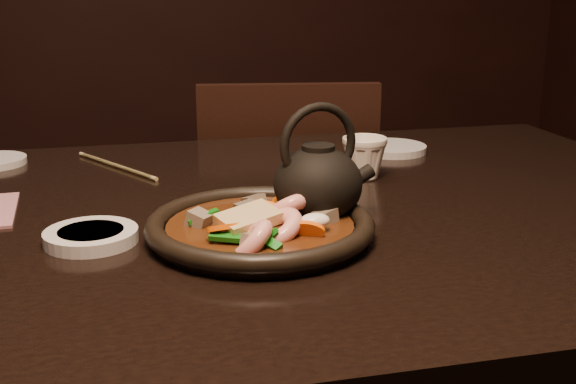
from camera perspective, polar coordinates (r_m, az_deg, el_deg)
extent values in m
cube|color=black|center=(0.98, -9.09, -2.85)|extent=(1.60, 0.90, 0.04)
cylinder|color=black|center=(1.67, 16.10, -8.90)|extent=(0.06, 0.06, 0.71)
cube|color=black|center=(1.78, -0.38, -4.69)|extent=(0.46, 0.46, 0.04)
cylinder|color=black|center=(2.03, 3.92, -8.55)|extent=(0.03, 0.03, 0.39)
cylinder|color=black|center=(1.75, 5.45, -13.00)|extent=(0.03, 0.03, 0.39)
cylinder|color=black|center=(2.01, -5.34, -8.82)|extent=(0.03, 0.03, 0.39)
cylinder|color=black|center=(1.72, -5.49, -13.40)|extent=(0.03, 0.03, 0.39)
cube|color=black|center=(1.54, 0.07, 0.82)|extent=(0.38, 0.09, 0.42)
cylinder|color=black|center=(0.87, -2.21, -3.32)|extent=(0.25, 0.25, 0.01)
torus|color=black|center=(0.87, -2.22, -2.58)|extent=(0.28, 0.28, 0.02)
cylinder|color=#3D1D0B|center=(0.87, -2.21, -2.83)|extent=(0.23, 0.23, 0.01)
ellipsoid|color=#3D1D0B|center=(0.87, -2.21, -2.83)|extent=(0.13, 0.12, 0.04)
torus|color=#FFB0A1|center=(0.88, -0.08, -1.35)|extent=(0.08, 0.08, 0.05)
torus|color=#FFB0A1|center=(0.80, -3.01, -4.03)|extent=(0.06, 0.07, 0.05)
torus|color=#FFB0A1|center=(0.83, -0.83, -2.88)|extent=(0.08, 0.08, 0.04)
cube|color=gray|center=(0.87, -7.03, -2.25)|extent=(0.04, 0.04, 0.03)
cube|color=gray|center=(0.91, -2.65, -0.95)|extent=(0.03, 0.03, 0.03)
cube|color=gray|center=(0.86, -0.12, -2.67)|extent=(0.04, 0.03, 0.03)
cube|color=gray|center=(0.88, 2.92, -2.05)|extent=(0.04, 0.03, 0.03)
cube|color=gray|center=(0.88, -3.21, -1.47)|extent=(0.03, 0.03, 0.03)
cube|color=gray|center=(0.80, -2.68, -4.13)|extent=(0.04, 0.04, 0.03)
cube|color=gray|center=(0.87, -3.57, -2.37)|extent=(0.03, 0.03, 0.03)
cylinder|color=#EE5607|center=(0.88, -2.14, -1.34)|extent=(0.06, 0.05, 0.03)
cylinder|color=#EE5607|center=(0.92, -0.57, -0.84)|extent=(0.04, 0.05, 0.03)
cylinder|color=#EE5607|center=(0.83, 1.46, -3.04)|extent=(0.05, 0.04, 0.04)
cylinder|color=#EE5607|center=(0.81, -4.99, -2.83)|extent=(0.05, 0.05, 0.02)
cube|color=#166D14|center=(0.80, -1.75, -3.85)|extent=(0.03, 0.04, 0.02)
cube|color=#166D14|center=(0.80, -4.86, -3.58)|extent=(0.04, 0.03, 0.01)
cube|color=#166D14|center=(0.87, -1.60, -2.09)|extent=(0.03, 0.04, 0.02)
cube|color=#166D14|center=(0.87, -2.59, -1.89)|extent=(0.02, 0.04, 0.02)
cube|color=#166D14|center=(0.80, -1.96, -3.86)|extent=(0.04, 0.03, 0.03)
cube|color=#166D14|center=(0.87, -6.73, -1.93)|extent=(0.04, 0.02, 0.02)
ellipsoid|color=white|center=(0.87, -2.23, -2.07)|extent=(0.04, 0.04, 0.02)
ellipsoid|color=white|center=(0.86, -3.33, -2.18)|extent=(0.03, 0.03, 0.02)
ellipsoid|color=white|center=(0.87, -4.34, -2.46)|extent=(0.04, 0.03, 0.02)
ellipsoid|color=white|center=(0.87, -2.38, -1.96)|extent=(0.04, 0.02, 0.02)
ellipsoid|color=white|center=(0.84, 2.14, -2.28)|extent=(0.04, 0.03, 0.02)
ellipsoid|color=white|center=(0.87, -2.83, -2.43)|extent=(0.03, 0.03, 0.02)
cube|color=#DFC385|center=(0.83, -3.15, -2.11)|extent=(0.08, 0.07, 0.03)
cylinder|color=silver|center=(0.89, -15.30, -3.39)|extent=(0.11, 0.11, 0.02)
cylinder|color=silver|center=(1.32, 8.16, 3.43)|extent=(0.13, 0.13, 0.01)
imported|color=white|center=(1.13, 6.05, 2.82)|extent=(0.08, 0.08, 0.07)
cylinder|color=tan|center=(1.23, -13.29, 1.99)|extent=(0.12, 0.20, 0.01)
cylinder|color=tan|center=(1.24, -13.57, 2.09)|extent=(0.12, 0.20, 0.01)
ellipsoid|color=black|center=(0.91, 2.38, 0.62)|extent=(0.11, 0.11, 0.10)
cylinder|color=black|center=(0.90, 2.41, 3.21)|extent=(0.04, 0.04, 0.02)
cylinder|color=black|center=(0.94, 5.44, 1.02)|extent=(0.05, 0.03, 0.04)
torus|color=black|center=(0.90, 2.42, 3.80)|extent=(0.11, 0.03, 0.11)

